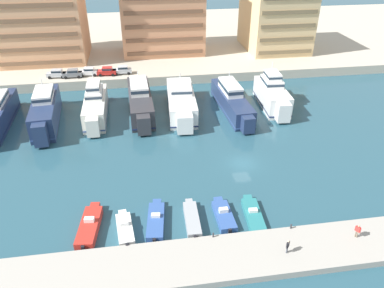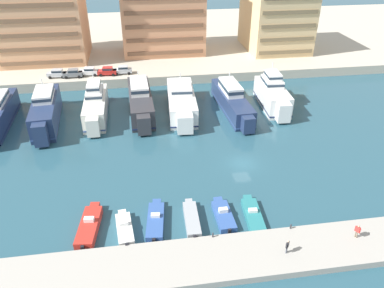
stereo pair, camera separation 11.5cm
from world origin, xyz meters
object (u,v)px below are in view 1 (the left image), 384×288
object	(u,v)px
yacht_charcoal_center_left	(140,101)
motorboat_grey_center_left	(192,219)
yacht_white_mid_right	(272,95)
car_silver_center	(122,70)
yacht_ivory_mid_left	(95,105)
motorboat_blue_mid_left	(156,221)
car_white_mid_left	(89,71)
yacht_navy_center_right	(232,100)
motorboat_blue_center	(224,215)
yacht_white_center	(181,101)
car_grey_left	(73,73)
car_red_center_left	(107,71)
motorboat_red_far_left	(90,226)
pedestrian_mid_deck	(358,230)
yacht_navy_left	(45,111)
motorboat_teal_center_right	(253,215)
pedestrian_far_side	(288,245)
car_silver_far_left	(57,73)
motorboat_white_left	(125,229)

from	to	relation	value
yacht_charcoal_center_left	motorboat_grey_center_left	xyz separation A→B (m)	(5.00, -31.89, -1.70)
yacht_white_mid_right	car_silver_center	bearing A→B (deg)	149.18
yacht_ivory_mid_left	motorboat_grey_center_left	distance (m)	33.61
motorboat_blue_mid_left	car_white_mid_left	world-z (taller)	car_white_mid_left
yacht_navy_center_right	motorboat_blue_center	bearing A→B (deg)	-105.62
yacht_white_center	car_grey_left	size ratio (longest dim) A/B	4.64
motorboat_blue_center	car_grey_left	size ratio (longest dim) A/B	1.53
yacht_white_center	yacht_navy_center_right	distance (m)	9.59
car_red_center_left	motorboat_red_far_left	bearing A→B (deg)	-90.39
pedestrian_mid_deck	car_grey_left	bearing A→B (deg)	124.82
motorboat_blue_center	car_silver_center	world-z (taller)	car_silver_center
yacht_navy_left	car_silver_center	world-z (taller)	yacht_navy_left
yacht_white_center	yacht_navy_left	bearing A→B (deg)	-177.22
motorboat_blue_mid_left	car_grey_left	distance (m)	48.65
motorboat_red_far_left	car_silver_center	xyz separation A→B (m)	(3.67, 46.71, 2.49)
pedestrian_mid_deck	yacht_white_mid_right	bearing A→B (deg)	85.80
yacht_navy_left	motorboat_teal_center_right	world-z (taller)	yacht_navy_left
car_grey_left	car_white_mid_left	world-z (taller)	same
car_grey_left	pedestrian_far_side	distance (m)	60.70
pedestrian_mid_deck	motorboat_teal_center_right	bearing A→B (deg)	150.46
motorboat_red_far_left	car_silver_center	size ratio (longest dim) A/B	1.85
car_silver_far_left	car_silver_center	size ratio (longest dim) A/B	1.02
motorboat_white_left	motorboat_teal_center_right	xyz separation A→B (m)	(15.49, 0.25, -0.15)
yacht_white_mid_right	motorboat_red_far_left	xyz separation A→B (m)	(-32.35, -29.60, -1.94)
motorboat_grey_center_left	car_red_center_left	distance (m)	48.56
motorboat_red_far_left	car_white_mid_left	size ratio (longest dim) A/B	1.81
yacht_navy_center_right	motorboat_grey_center_left	size ratio (longest dim) A/B	2.94
motorboat_grey_center_left	pedestrian_mid_deck	xyz separation A→B (m)	(17.66, -5.95, 1.36)
yacht_navy_center_right	car_grey_left	bearing A→B (deg)	151.34
motorboat_red_far_left	car_white_mid_left	xyz separation A→B (m)	(-3.63, 46.83, 2.49)
car_red_center_left	yacht_navy_left	bearing A→B (deg)	-119.69
motorboat_white_left	motorboat_blue_mid_left	size ratio (longest dim) A/B	0.84
yacht_navy_center_right	car_silver_center	bearing A→B (deg)	139.35
pedestrian_mid_deck	car_silver_far_left	bearing A→B (deg)	127.01
motorboat_teal_center_right	pedestrian_far_side	xyz separation A→B (m)	(1.61, -6.75, 1.50)
motorboat_blue_mid_left	car_silver_center	xyz separation A→B (m)	(-4.06, 46.88, 2.57)
car_silver_far_left	motorboat_grey_center_left	bearing A→B (deg)	-64.61
motorboat_blue_mid_left	car_red_center_left	bearing A→B (deg)	99.05
yacht_charcoal_center_left	car_silver_far_left	xyz separation A→B (m)	(-17.41, 15.33, 0.82)
motorboat_teal_center_right	car_red_center_left	bearing A→B (deg)	112.17
motorboat_blue_center	motorboat_red_far_left	bearing A→B (deg)	178.74
motorboat_red_far_left	motorboat_white_left	distance (m)	4.24
motorboat_grey_center_left	yacht_white_mid_right	bearing A→B (deg)	56.11
yacht_navy_center_right	yacht_navy_left	bearing A→B (deg)	-179.59
motorboat_white_left	motorboat_blue_mid_left	xyz separation A→B (m)	(3.65, 0.95, -0.06)
yacht_white_mid_right	yacht_navy_center_right	bearing A→B (deg)	-176.28
car_red_center_left	car_grey_left	bearing A→B (deg)	-177.87
motorboat_grey_center_left	motorboat_teal_center_right	world-z (taller)	motorboat_teal_center_right
motorboat_blue_center	car_red_center_left	size ratio (longest dim) A/B	1.50
car_silver_far_left	car_silver_center	world-z (taller)	same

